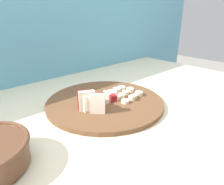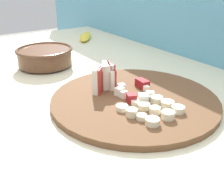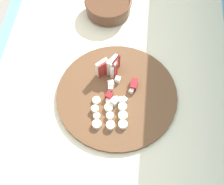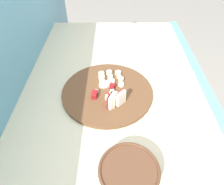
{
  "view_description": "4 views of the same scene",
  "coord_description": "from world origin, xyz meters",
  "px_view_note": "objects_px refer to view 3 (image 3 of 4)",
  "views": [
    {
      "loc": [
        -0.31,
        -0.43,
        1.18
      ],
      "look_at": [
        0.13,
        0.05,
        0.91
      ],
      "focal_mm": 31.79,
      "sensor_mm": 36.0,
      "label": 1
    },
    {
      "loc": [
        0.54,
        -0.33,
        1.17
      ],
      "look_at": [
        0.05,
        0.01,
        0.9
      ],
      "focal_mm": 44.27,
      "sensor_mm": 36.0,
      "label": 2
    },
    {
      "loc": [
        0.55,
        0.08,
        1.72
      ],
      "look_at": [
        0.09,
        0.03,
        0.9
      ],
      "focal_mm": 46.71,
      "sensor_mm": 36.0,
      "label": 3
    },
    {
      "loc": [
        -0.54,
        0.02,
        1.49
      ],
      "look_at": [
        0.07,
        0.02,
        0.9
      ],
      "focal_mm": 32.19,
      "sensor_mm": 36.0,
      "label": 4
    }
  ],
  "objects_px": {
    "apple_wedge_fan": "(111,67)",
    "banana_slice_rows": "(110,113)",
    "ceramic_bowl": "(108,5)",
    "cutting_board": "(117,95)",
    "apple_dice_pile": "(120,91)"
  },
  "relations": [
    {
      "from": "ceramic_bowl",
      "to": "apple_wedge_fan",
      "type": "bearing_deg",
      "value": 7.96
    },
    {
      "from": "apple_wedge_fan",
      "to": "ceramic_bowl",
      "type": "relative_size",
      "value": 0.43
    },
    {
      "from": "cutting_board",
      "to": "ceramic_bowl",
      "type": "height_order",
      "value": "ceramic_bowl"
    },
    {
      "from": "apple_dice_pile",
      "to": "cutting_board",
      "type": "bearing_deg",
      "value": -57.86
    },
    {
      "from": "apple_wedge_fan",
      "to": "banana_slice_rows",
      "type": "height_order",
      "value": "apple_wedge_fan"
    },
    {
      "from": "apple_wedge_fan",
      "to": "apple_dice_pile",
      "type": "distance_m",
      "value": 0.09
    },
    {
      "from": "apple_dice_pile",
      "to": "ceramic_bowl",
      "type": "distance_m",
      "value": 0.38
    },
    {
      "from": "apple_dice_pile",
      "to": "ceramic_bowl",
      "type": "xyz_separation_m",
      "value": [
        -0.37,
        -0.08,
        0.01
      ]
    },
    {
      "from": "apple_wedge_fan",
      "to": "cutting_board",
      "type": "bearing_deg",
      "value": 19.61
    },
    {
      "from": "ceramic_bowl",
      "to": "cutting_board",
      "type": "bearing_deg",
      "value": 10.65
    },
    {
      "from": "cutting_board",
      "to": "banana_slice_rows",
      "type": "height_order",
      "value": "banana_slice_rows"
    },
    {
      "from": "cutting_board",
      "to": "apple_wedge_fan",
      "type": "xyz_separation_m",
      "value": [
        -0.08,
        -0.03,
        0.04
      ]
    },
    {
      "from": "cutting_board",
      "to": "apple_dice_pile",
      "type": "distance_m",
      "value": 0.02
    },
    {
      "from": "banana_slice_rows",
      "to": "ceramic_bowl",
      "type": "xyz_separation_m",
      "value": [
        -0.45,
        -0.06,
        0.01
      ]
    },
    {
      "from": "banana_slice_rows",
      "to": "cutting_board",
      "type": "bearing_deg",
      "value": 170.73
    }
  ]
}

